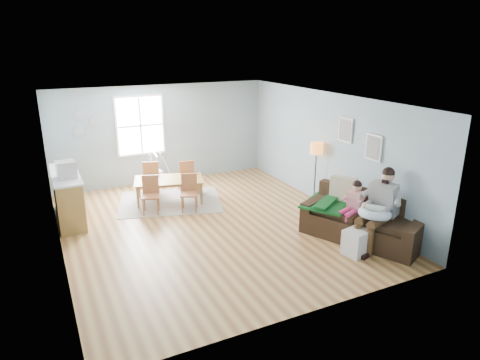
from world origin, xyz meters
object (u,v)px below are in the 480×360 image
dining_table (170,191)px  counter (68,196)px  chair_sw (151,192)px  baby_swing (157,172)px  chair_ne (186,174)px  toddler (353,200)px  chair_nw (151,176)px  sofa (363,223)px  floor_lamp (316,154)px  father (379,206)px  chair_se (189,190)px  monitor (66,170)px  storage_cube (356,242)px

dining_table → counter: counter is taller
dining_table → chair_sw: chair_sw is taller
baby_swing → chair_ne: bearing=-56.8°
toddler → counter: toddler is taller
dining_table → chair_nw: (-0.26, 0.70, 0.23)m
sofa → floor_lamp: 2.29m
chair_sw → chair_ne: (1.18, 0.92, 0.01)m
father → chair_ne: (-2.29, 4.51, -0.31)m
sofa → dining_table: sofa is taller
father → toddler: bearing=108.9°
dining_table → baby_swing: 1.31m
chair_nw → chair_se: bearing=-69.6°
counter → monitor: (0.01, -0.37, 0.71)m
father → monitor: father is taller
chair_se → floor_lamp: bearing=-17.4°
father → chair_ne: size_ratio=1.73×
toddler → storage_cube: toddler is taller
storage_cube → monitor: (-4.61, 3.75, 1.01)m
floor_lamp → chair_nw: floor_lamp is taller
floor_lamp → chair_ne: floor_lamp is taller
chair_sw → chair_ne: bearing=38.0°
chair_nw → monitor: (-2.06, -1.12, 0.73)m
sofa → baby_swing: bearing=119.5°
toddler → dining_table: size_ratio=0.57×
chair_sw → storage_cube: bearing=-52.2°
chair_nw → storage_cube: bearing=-62.4°
storage_cube → chair_se: size_ratio=0.59×
storage_cube → baby_swing: 5.92m
chair_sw → chair_nw: size_ratio=0.95×
storage_cube → chair_ne: (-1.70, 4.64, 0.26)m
counter → floor_lamp: bearing=-15.8°
storage_cube → chair_se: bearing=120.3°
chair_ne → father: bearing=-63.1°
dining_table → sofa: bearing=-36.6°
toddler → baby_swing: bearing=118.8°
sofa → chair_nw: (-3.14, 4.40, 0.19)m
storage_cube → counter: bearing=138.3°
storage_cube → baby_swing: bearing=112.3°
father → floor_lamp: bearing=83.4°
chair_ne → baby_swing: baby_swing is taller
toddler → floor_lamp: bearing=76.6°
chair_se → monitor: monitor is taller
toddler → counter: bearing=145.4°
floor_lamp → chair_ne: bearing=141.1°
storage_cube → chair_sw: (-2.88, 3.71, 0.25)m
chair_se → monitor: 2.71m
storage_cube → monitor: 6.03m
chair_nw → monitor: monitor is taller
dining_table → baby_swing: bearing=103.4°
floor_lamp → storage_cube: 2.89m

